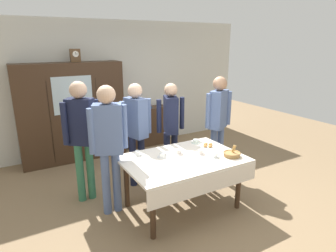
{
  "coord_description": "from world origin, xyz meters",
  "views": [
    {
      "loc": [
        -1.98,
        -3.25,
        2.27
      ],
      "look_at": [
        0.0,
        0.2,
        1.1
      ],
      "focal_mm": 30.79,
      "sensor_mm": 36.0,
      "label": 1
    }
  ],
  "objects_px": {
    "dining_table": "(184,165)",
    "pastry_plate": "(208,146)",
    "person_by_cabinet": "(171,121)",
    "book_stack": "(147,106)",
    "tea_cup_near_right": "(138,153)",
    "tea_cup_mid_left": "(196,141)",
    "tea_cup_near_left": "(201,152)",
    "tea_cup_center": "(162,155)",
    "tea_cup_mid_right": "(215,155)",
    "bookshelf_low": "(147,126)",
    "wall_cabinet": "(72,113)",
    "person_near_right_end": "(218,116)",
    "spoon_center": "(168,164)",
    "person_beside_shelf": "(136,125)",
    "bread_basket": "(232,154)",
    "spoon_far_left": "(170,171)",
    "mantel_clock": "(75,55)",
    "person_behind_table_right": "(109,138)",
    "tea_cup_far_left": "(179,152)",
    "spoon_mid_left": "(150,167)",
    "person_behind_table_left": "(82,130)"
  },
  "relations": [
    {
      "from": "wall_cabinet",
      "to": "spoon_mid_left",
      "type": "height_order",
      "value": "wall_cabinet"
    },
    {
      "from": "person_behind_table_right",
      "to": "bookshelf_low",
      "type": "bearing_deg",
      "value": 54.08
    },
    {
      "from": "pastry_plate",
      "to": "spoon_center",
      "type": "bearing_deg",
      "value": -162.62
    },
    {
      "from": "pastry_plate",
      "to": "spoon_far_left",
      "type": "relative_size",
      "value": 2.35
    },
    {
      "from": "tea_cup_mid_left",
      "to": "tea_cup_near_left",
      "type": "distance_m",
      "value": 0.45
    },
    {
      "from": "mantel_clock",
      "to": "person_behind_table_left",
      "type": "height_order",
      "value": "mantel_clock"
    },
    {
      "from": "dining_table",
      "to": "spoon_far_left",
      "type": "relative_size",
      "value": 13.58
    },
    {
      "from": "tea_cup_near_left",
      "to": "person_near_right_end",
      "type": "relative_size",
      "value": 0.08
    },
    {
      "from": "tea_cup_near_left",
      "to": "person_by_cabinet",
      "type": "relative_size",
      "value": 0.08
    },
    {
      "from": "book_stack",
      "to": "tea_cup_near_right",
      "type": "distance_m",
      "value": 2.52
    },
    {
      "from": "spoon_far_left",
      "to": "person_beside_shelf",
      "type": "bearing_deg",
      "value": 85.53
    },
    {
      "from": "tea_cup_center",
      "to": "tea_cup_mid_right",
      "type": "xyz_separation_m",
      "value": [
        0.62,
        -0.36,
        -0.0
      ]
    },
    {
      "from": "dining_table",
      "to": "wall_cabinet",
      "type": "height_order",
      "value": "wall_cabinet"
    },
    {
      "from": "tea_cup_far_left",
      "to": "person_beside_shelf",
      "type": "height_order",
      "value": "person_beside_shelf"
    },
    {
      "from": "book_stack",
      "to": "spoon_far_left",
      "type": "relative_size",
      "value": 1.77
    },
    {
      "from": "person_beside_shelf",
      "to": "person_by_cabinet",
      "type": "xyz_separation_m",
      "value": [
        0.62,
        -0.01,
        -0.03
      ]
    },
    {
      "from": "dining_table",
      "to": "pastry_plate",
      "type": "height_order",
      "value": "pastry_plate"
    },
    {
      "from": "mantel_clock",
      "to": "person_near_right_end",
      "type": "relative_size",
      "value": 0.14
    },
    {
      "from": "tea_cup_center",
      "to": "mantel_clock",
      "type": "bearing_deg",
      "value": 102.14
    },
    {
      "from": "pastry_plate",
      "to": "spoon_mid_left",
      "type": "relative_size",
      "value": 2.35
    },
    {
      "from": "tea_cup_mid_left",
      "to": "tea_cup_near_left",
      "type": "relative_size",
      "value": 1.0
    },
    {
      "from": "tea_cup_far_left",
      "to": "mantel_clock",
      "type": "bearing_deg",
      "value": 108.04
    },
    {
      "from": "person_by_cabinet",
      "to": "person_behind_table_right",
      "type": "xyz_separation_m",
      "value": [
        -1.25,
        -0.56,
        0.09
      ]
    },
    {
      "from": "tea_cup_far_left",
      "to": "bread_basket",
      "type": "distance_m",
      "value": 0.73
    },
    {
      "from": "tea_cup_far_left",
      "to": "person_behind_table_right",
      "type": "bearing_deg",
      "value": 166.14
    },
    {
      "from": "person_by_cabinet",
      "to": "person_near_right_end",
      "type": "bearing_deg",
      "value": -23.82
    },
    {
      "from": "person_behind_table_left",
      "to": "spoon_mid_left",
      "type": "bearing_deg",
      "value": -57.77
    },
    {
      "from": "bookshelf_low",
      "to": "tea_cup_center",
      "type": "distance_m",
      "value": 2.65
    },
    {
      "from": "spoon_mid_left",
      "to": "person_near_right_end",
      "type": "relative_size",
      "value": 0.07
    },
    {
      "from": "bread_basket",
      "to": "person_behind_table_right",
      "type": "distance_m",
      "value": 1.68
    },
    {
      "from": "spoon_far_left",
      "to": "spoon_center",
      "type": "height_order",
      "value": "same"
    },
    {
      "from": "tea_cup_center",
      "to": "tea_cup_near_left",
      "type": "bearing_deg",
      "value": -16.82
    },
    {
      "from": "person_by_cabinet",
      "to": "tea_cup_near_left",
      "type": "bearing_deg",
      "value": -93.78
    },
    {
      "from": "tea_cup_near_right",
      "to": "bread_basket",
      "type": "height_order",
      "value": "bread_basket"
    },
    {
      "from": "bookshelf_low",
      "to": "pastry_plate",
      "type": "distance_m",
      "value": 2.47
    },
    {
      "from": "person_by_cabinet",
      "to": "pastry_plate",
      "type": "bearing_deg",
      "value": -75.65
    },
    {
      "from": "tea_cup_mid_right",
      "to": "person_near_right_end",
      "type": "distance_m",
      "value": 1.12
    },
    {
      "from": "dining_table",
      "to": "spoon_far_left",
      "type": "bearing_deg",
      "value": -147.33
    },
    {
      "from": "bread_basket",
      "to": "person_by_cabinet",
      "type": "xyz_separation_m",
      "value": [
        -0.26,
        1.23,
        0.2
      ]
    },
    {
      "from": "tea_cup_mid_left",
      "to": "person_by_cabinet",
      "type": "height_order",
      "value": "person_by_cabinet"
    },
    {
      "from": "dining_table",
      "to": "bookshelf_low",
      "type": "xyz_separation_m",
      "value": [
        0.72,
        2.64,
        -0.23
      ]
    },
    {
      "from": "wall_cabinet",
      "to": "person_near_right_end",
      "type": "xyz_separation_m",
      "value": [
        2.0,
        -1.94,
        0.11
      ]
    },
    {
      "from": "spoon_center",
      "to": "book_stack",
      "type": "bearing_deg",
      "value": 69.68
    },
    {
      "from": "dining_table",
      "to": "person_behind_table_right",
      "type": "bearing_deg",
      "value": 155.09
    },
    {
      "from": "spoon_mid_left",
      "to": "person_beside_shelf",
      "type": "bearing_deg",
      "value": 75.58
    },
    {
      "from": "bread_basket",
      "to": "dining_table",
      "type": "bearing_deg",
      "value": 157.71
    },
    {
      "from": "tea_cup_near_left",
      "to": "tea_cup_near_right",
      "type": "relative_size",
      "value": 1.0
    },
    {
      "from": "book_stack",
      "to": "bread_basket",
      "type": "bearing_deg",
      "value": -91.98
    },
    {
      "from": "tea_cup_near_left",
      "to": "tea_cup_mid_right",
      "type": "relative_size",
      "value": 1.0
    },
    {
      "from": "tea_cup_center",
      "to": "bread_basket",
      "type": "height_order",
      "value": "bread_basket"
    }
  ]
}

